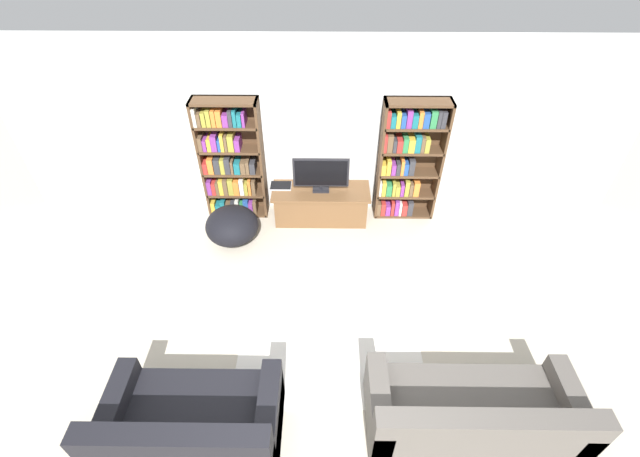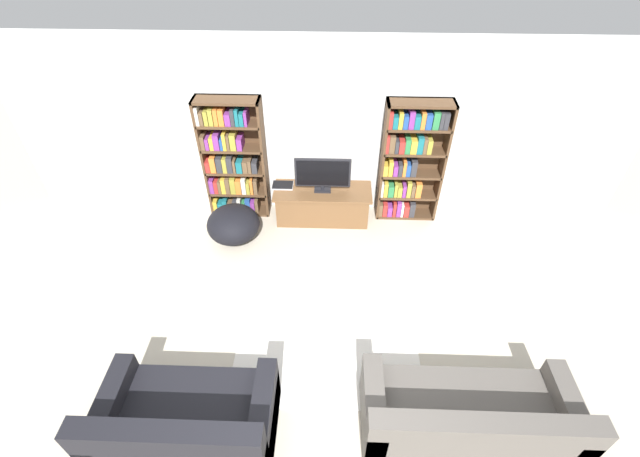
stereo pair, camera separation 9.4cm
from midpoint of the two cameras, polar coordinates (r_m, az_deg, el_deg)
wall_back at (r=6.14m, az=0.93°, el=12.93°), size 8.80×0.06×2.60m
bookshelf_left at (r=6.34m, az=-11.12°, el=8.78°), size 0.89×0.30×1.84m
bookshelf_right at (r=6.26m, az=12.20°, el=8.72°), size 0.89×0.30×1.84m
tv_stand at (r=6.42m, az=0.75°, el=3.27°), size 1.43×0.55×0.51m
television at (r=6.11m, az=0.79°, el=7.26°), size 0.80×0.16×0.53m
laptop at (r=6.37m, az=-4.56°, el=5.76°), size 0.31×0.22×0.03m
area_rug at (r=5.09m, az=1.55°, el=-13.97°), size 2.03×1.79×0.02m
couch_left_sectional at (r=4.39m, az=-16.52°, el=-23.86°), size 1.54×0.92×0.91m
couch_right_sofa at (r=4.51m, az=19.66°, el=-22.82°), size 1.91×0.83×0.81m
beanbag_ottoman at (r=6.18m, az=-11.05°, el=0.56°), size 0.74×0.74×0.50m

